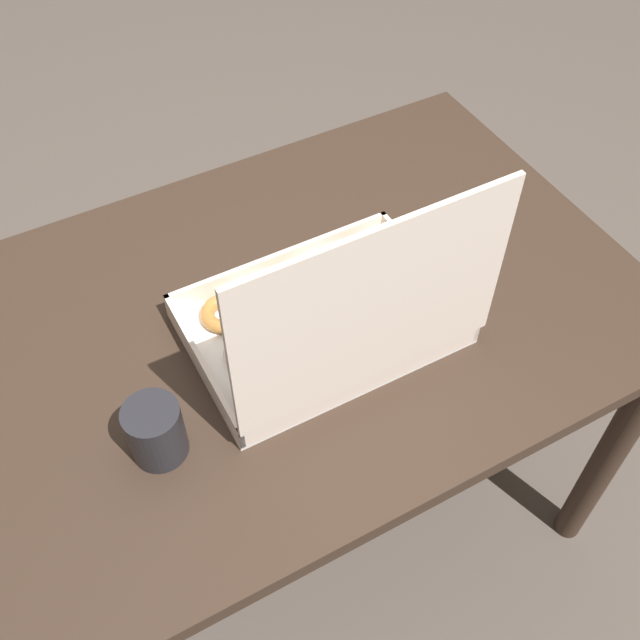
% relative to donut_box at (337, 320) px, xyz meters
% --- Properties ---
extents(ground_plane, '(8.00, 8.00, 0.00)m').
position_rel_donut_box_xyz_m(ground_plane, '(0.02, -0.10, -0.78)').
color(ground_plane, '#564C44').
extents(dining_table, '(1.12, 0.76, 0.72)m').
position_rel_donut_box_xyz_m(dining_table, '(0.02, -0.10, -0.17)').
color(dining_table, '#38281E').
rests_on(dining_table, ground_plane).
extents(donut_box, '(0.40, 0.28, 0.34)m').
position_rel_donut_box_xyz_m(donut_box, '(0.00, 0.00, 0.00)').
color(donut_box, white).
rests_on(donut_box, dining_table).
extents(coffee_mug, '(0.08, 0.08, 0.09)m').
position_rel_donut_box_xyz_m(coffee_mug, '(0.30, 0.04, -0.01)').
color(coffee_mug, '#232328').
rests_on(coffee_mug, dining_table).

